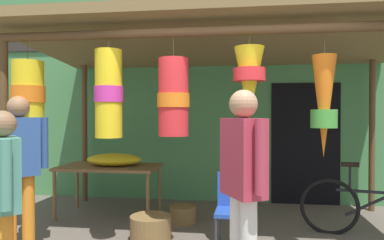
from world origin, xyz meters
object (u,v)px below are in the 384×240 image
(flower_heap_on_table, at_px, (115,159))
(vendor_in_orange, at_px, (3,193))
(wicker_basket_spare, at_px, (151,229))
(shopper_by_bananas, at_px, (19,160))
(parked_bicycle, at_px, (375,209))
(wicker_basket_by_table, at_px, (183,214))
(customer_foreground, at_px, (243,175))
(display_table, at_px, (109,170))
(folding_chair, at_px, (235,205))

(flower_heap_on_table, bearing_deg, vendor_in_orange, -89.54)
(wicker_basket_spare, height_order, shopper_by_bananas, shopper_by_bananas)
(vendor_in_orange, bearing_deg, flower_heap_on_table, 90.46)
(parked_bicycle, bearing_deg, shopper_by_bananas, -165.75)
(wicker_basket_by_table, relative_size, vendor_in_orange, 0.25)
(flower_heap_on_table, height_order, customer_foreground, customer_foreground)
(display_table, relative_size, flower_heap_on_table, 1.78)
(wicker_basket_by_table, distance_m, customer_foreground, 2.28)
(folding_chair, bearing_deg, wicker_basket_by_table, 128.06)
(display_table, xyz_separation_m, wicker_basket_spare, (0.87, -0.97, -0.51))
(customer_foreground, xyz_separation_m, shopper_by_bananas, (-2.36, 0.63, -0.00))
(shopper_by_bananas, bearing_deg, vendor_in_orange, -61.94)
(parked_bicycle, relative_size, vendor_in_orange, 1.14)
(customer_foreground, bearing_deg, wicker_basket_spare, 132.35)
(parked_bicycle, bearing_deg, wicker_basket_spare, -169.88)
(flower_heap_on_table, xyz_separation_m, shopper_by_bananas, (-0.51, -1.52, 0.17))
(wicker_basket_spare, xyz_separation_m, parked_bicycle, (2.65, 0.47, 0.20))
(wicker_basket_by_table, height_order, vendor_in_orange, vendor_in_orange)
(parked_bicycle, bearing_deg, flower_heap_on_table, 171.41)
(wicker_basket_by_table, bearing_deg, flower_heap_on_table, 168.32)
(wicker_basket_by_table, distance_m, parked_bicycle, 2.42)
(flower_heap_on_table, bearing_deg, customer_foreground, -49.35)
(customer_foreground, bearing_deg, vendor_in_orange, -168.60)
(flower_heap_on_table, distance_m, shopper_by_bananas, 1.62)
(vendor_in_orange, bearing_deg, display_table, 92.23)
(display_table, bearing_deg, flower_heap_on_table, 15.37)
(flower_heap_on_table, xyz_separation_m, wicker_basket_spare, (0.79, -0.99, -0.67))
(vendor_in_orange, xyz_separation_m, customer_foreground, (1.83, 0.37, 0.11))
(folding_chair, bearing_deg, vendor_in_orange, -141.80)
(display_table, bearing_deg, wicker_basket_spare, -48.21)
(display_table, bearing_deg, folding_chair, -31.30)
(flower_heap_on_table, height_order, folding_chair, flower_heap_on_table)
(display_table, relative_size, wicker_basket_spare, 3.00)
(flower_heap_on_table, distance_m, parked_bicycle, 3.51)
(folding_chair, distance_m, shopper_by_bananas, 2.37)
(wicker_basket_spare, relative_size, vendor_in_orange, 0.32)
(display_table, distance_m, flower_heap_on_table, 0.18)
(display_table, relative_size, customer_foreground, 0.86)
(shopper_by_bananas, bearing_deg, folding_chair, 9.38)
(parked_bicycle, bearing_deg, vendor_in_orange, -149.61)
(folding_chair, relative_size, shopper_by_bananas, 0.50)
(display_table, xyz_separation_m, shopper_by_bananas, (-0.44, -1.50, 0.33))
(vendor_in_orange, bearing_deg, customer_foreground, 11.40)
(folding_chair, xyz_separation_m, parked_bicycle, (1.67, 0.63, -0.16))
(wicker_basket_by_table, distance_m, vendor_in_orange, 2.64)
(flower_heap_on_table, relative_size, folding_chair, 0.96)
(wicker_basket_spare, relative_size, parked_bicycle, 0.28)
(flower_heap_on_table, xyz_separation_m, parked_bicycle, (3.44, -0.52, -0.47))
(display_table, distance_m, wicker_basket_spare, 1.40)
(parked_bicycle, relative_size, customer_foreground, 1.03)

